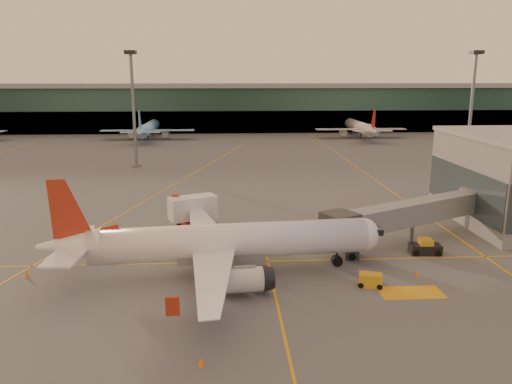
{
  "coord_description": "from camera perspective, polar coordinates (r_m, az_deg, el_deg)",
  "views": [
    {
      "loc": [
        0.66,
        -47.22,
        20.14
      ],
      "look_at": [
        4.43,
        17.74,
        5.0
      ],
      "focal_mm": 35.0,
      "sensor_mm": 36.0,
      "label": 1
    }
  ],
  "objects": [
    {
      "name": "cone_tail",
      "position": [
        56.99,
        -24.76,
        -8.53
      ],
      "size": [
        0.5,
        0.5,
        0.63
      ],
      "color": "orange",
      "rests_on": "ground"
    },
    {
      "name": "distant_aircraft_row",
      "position": [
        175.11,
        -21.51,
        5.59
      ],
      "size": [
        225.0,
        34.0,
        13.0
      ],
      "color": "#88C1E3",
      "rests_on": "ground"
    },
    {
      "name": "cone_wing_right",
      "position": [
        37.71,
        -6.28,
        -18.73
      ],
      "size": [
        0.49,
        0.49,
        0.63
      ],
      "color": "orange",
      "rests_on": "ground"
    },
    {
      "name": "pushback_tug",
      "position": [
        61.45,
        18.78,
        -6.04
      ],
      "size": [
        3.63,
        2.16,
        1.8
      ],
      "rotation": [
        0.0,
        0.0,
        -0.08
      ],
      "color": "black",
      "rests_on": "ground"
    },
    {
      "name": "cone_wing_left",
      "position": [
        69.35,
        -4.54,
        -3.58
      ],
      "size": [
        0.46,
        0.46,
        0.58
      ],
      "color": "orange",
      "rests_on": "ground"
    },
    {
      "name": "cone_nose",
      "position": [
        54.73,
        17.95,
        -8.85
      ],
      "size": [
        0.46,
        0.46,
        0.58
      ],
      "color": "orange",
      "rests_on": "ground"
    },
    {
      "name": "taxi_markings",
      "position": [
        94.23,
        -8.1,
        0.63
      ],
      "size": [
        100.12,
        173.0,
        0.01
      ],
      "color": "orange",
      "rests_on": "ground"
    },
    {
      "name": "mast_east_near",
      "position": [
        122.1,
        23.45,
        9.56
      ],
      "size": [
        2.4,
        2.4,
        25.6
      ],
      "color": "slate",
      "rests_on": "ground"
    },
    {
      "name": "catering_truck",
      "position": [
        66.37,
        -7.17,
        -2.24
      ],
      "size": [
        6.67,
        4.86,
        4.75
      ],
      "rotation": [
        0.0,
        0.0,
        0.41
      ],
      "color": "red",
      "rests_on": "ground"
    },
    {
      "name": "cone_fwd",
      "position": [
        51.63,
        12.89,
        -9.87
      ],
      "size": [
        0.46,
        0.46,
        0.58
      ],
      "color": "orange",
      "rests_on": "ground"
    },
    {
      "name": "terminal",
      "position": [
        189.35,
        -3.57,
        9.63
      ],
      "size": [
        400.0,
        20.0,
        17.6
      ],
      "color": "#19382D",
      "rests_on": "ground"
    },
    {
      "name": "gpu_cart",
      "position": [
        50.81,
        12.95,
        -9.81
      ],
      "size": [
        2.55,
        1.93,
        1.33
      ],
      "rotation": [
        0.0,
        0.0,
        -0.28
      ],
      "color": "gold",
      "rests_on": "ground"
    },
    {
      "name": "main_airplane",
      "position": [
        51.51,
        -4.24,
        -5.85
      ],
      "size": [
        35.15,
        31.73,
        10.6
      ],
      "rotation": [
        0.0,
        0.0,
        0.09
      ],
      "color": "white",
      "rests_on": "ground"
    },
    {
      "name": "ground",
      "position": [
        51.34,
        -3.85,
        -10.03
      ],
      "size": [
        600.0,
        600.0,
        0.0
      ],
      "primitive_type": "plane",
      "color": "#4C4F54",
      "rests_on": "ground"
    },
    {
      "name": "jet_bridge",
      "position": [
        64.95,
        18.3,
        -2.24
      ],
      "size": [
        25.5,
        15.4,
        5.44
      ],
      "color": "slate",
      "rests_on": "ground"
    },
    {
      "name": "mast_west_near",
      "position": [
        115.21,
        -13.87,
        10.1
      ],
      "size": [
        2.4,
        2.4,
        25.6
      ],
      "color": "slate",
      "rests_on": "ground"
    }
  ]
}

